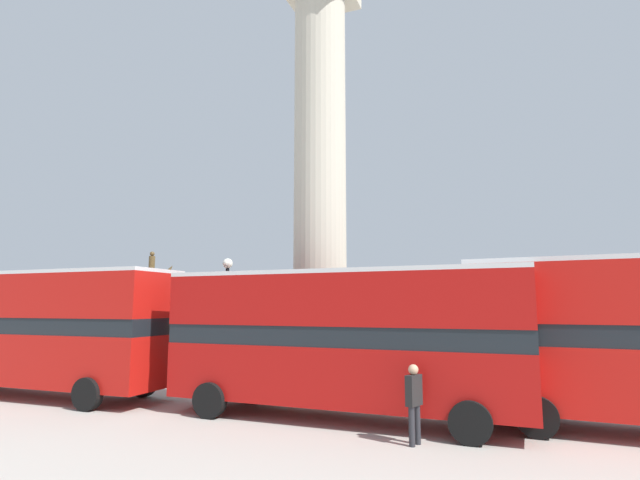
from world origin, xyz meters
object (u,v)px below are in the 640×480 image
(monument_column, at_px, (320,208))
(equestrian_statue, at_px, (149,329))
(bus_b, at_px, (342,336))
(pedestrian_near_lamp, at_px, (414,399))
(bus_c, at_px, (39,327))
(street_lamp, at_px, (226,319))

(monument_column, relative_size, equestrian_statue, 2.88)
(equestrian_statue, bearing_deg, bus_b, -51.59)
(pedestrian_near_lamp, bearing_deg, equestrian_statue, 75.41)
(bus_c, height_order, street_lamp, street_lamp)
(bus_b, xyz_separation_m, equestrian_statue, (-15.42, 10.53, -0.50))
(bus_c, bearing_deg, equestrian_statue, 110.40)
(bus_b, height_order, equestrian_statue, equestrian_statue)
(bus_c, xyz_separation_m, street_lamp, (5.68, 3.38, 0.24))
(street_lamp, bearing_deg, pedestrian_near_lamp, -31.30)
(bus_c, height_order, pedestrian_near_lamp, bus_c)
(bus_c, height_order, equestrian_statue, equestrian_statue)
(equestrian_statue, bearing_deg, street_lamp, -54.76)
(monument_column, height_order, street_lamp, monument_column)
(equestrian_statue, distance_m, street_lamp, 12.32)
(bus_b, distance_m, equestrian_statue, 18.68)
(monument_column, distance_m, bus_c, 11.25)
(equestrian_statue, relative_size, street_lamp, 1.28)
(street_lamp, distance_m, pedestrian_near_lamp, 9.49)
(bus_c, relative_size, equestrian_statue, 1.65)
(street_lamp, relative_size, pedestrian_near_lamp, 2.75)
(monument_column, relative_size, bus_b, 1.79)
(equestrian_statue, xyz_separation_m, street_lamp, (9.75, -7.49, 0.83))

